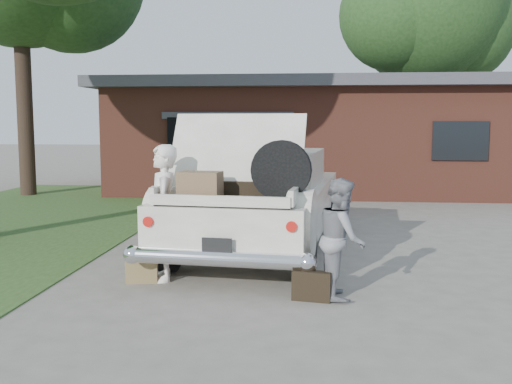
{
  "coord_description": "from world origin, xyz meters",
  "views": [
    {
      "loc": [
        0.83,
        -7.75,
        2.09
      ],
      "look_at": [
        0.0,
        0.6,
        1.1
      ],
      "focal_mm": 42.0,
      "sensor_mm": 36.0,
      "label": 1
    }
  ],
  "objects": [
    {
      "name": "ground",
      "position": [
        0.0,
        0.0,
        0.0
      ],
      "size": [
        90.0,
        90.0,
        0.0
      ],
      "primitive_type": "plane",
      "color": "gray",
      "rests_on": "ground"
    },
    {
      "name": "sedan",
      "position": [
        -0.06,
        2.01,
        0.83
      ],
      "size": [
        2.72,
        5.82,
        2.2
      ],
      "rotation": [
        0.0,
        0.0,
        -0.1
      ],
      "color": "white",
      "rests_on": "ground"
    },
    {
      "name": "suitcase_right",
      "position": [
        0.81,
        -0.9,
        0.18
      ],
      "size": [
        0.47,
        0.22,
        0.35
      ],
      "primitive_type": "cube",
      "rotation": [
        0.0,
        0.0,
        -0.18
      ],
      "color": "black",
      "rests_on": "ground"
    },
    {
      "name": "house",
      "position": [
        0.98,
        11.47,
        1.67
      ],
      "size": [
        12.8,
        7.8,
        3.3
      ],
      "color": "brown",
      "rests_on": "ground"
    },
    {
      "name": "woman_left",
      "position": [
        -1.16,
        -0.14,
        0.9
      ],
      "size": [
        0.6,
        0.75,
        1.8
      ],
      "primitive_type": "imported",
      "rotation": [
        0.0,
        0.0,
        -1.28
      ],
      "color": "white",
      "rests_on": "ground"
    },
    {
      "name": "woman_right",
      "position": [
        1.15,
        -0.7,
        0.72
      ],
      "size": [
        0.59,
        0.73,
        1.43
      ],
      "primitive_type": "imported",
      "rotation": [
        0.0,
        0.0,
        1.64
      ],
      "color": "gray",
      "rests_on": "ground"
    },
    {
      "name": "suitcase_left",
      "position": [
        -1.4,
        -0.33,
        0.16
      ],
      "size": [
        0.42,
        0.19,
        0.32
      ],
      "primitive_type": "cube",
      "rotation": [
        0.0,
        0.0,
        0.16
      ],
      "color": "olive",
      "rests_on": "ground"
    },
    {
      "name": "tree_right",
      "position": [
        5.15,
        17.11,
        6.35
      ],
      "size": [
        7.08,
        6.16,
        9.71
      ],
      "color": "#38281E",
      "rests_on": "ground"
    }
  ]
}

